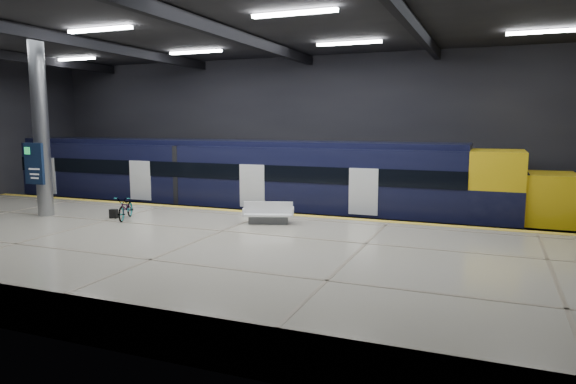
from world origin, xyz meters
The scene contains 10 objects.
ground centered at (0.00, 0.00, 0.00)m, with size 30.00×30.00×0.00m, color black.
room_shell centered at (0.00, 0.00, 5.72)m, with size 30.10×16.10×8.05m.
platform centered at (0.00, -2.50, 0.55)m, with size 30.00×11.00×1.10m, color #B5AD99.
safety_strip centered at (0.00, 2.75, 1.11)m, with size 30.00×0.40×0.01m, color yellow.
rails centered at (0.00, 5.50, 0.08)m, with size 30.00×1.52×0.16m.
train centered at (-2.52, 5.50, 2.06)m, with size 29.40×2.84×3.79m.
bench centered at (0.94, 0.77, 1.39)m, with size 1.99×1.31×0.81m.
bicycle centered at (-4.47, -0.50, 1.55)m, with size 0.60×1.72×0.90m, color #99999E.
pannier_bag centered at (-5.07, -0.50, 1.28)m, with size 0.30×0.18×0.35m, color black.
info_column centered at (-8.00, -1.03, 4.46)m, with size 0.90×0.78×6.90m.
Camera 1 is at (8.47, -16.17, 4.79)m, focal length 32.00 mm.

